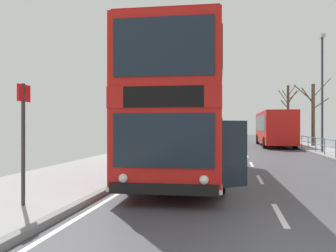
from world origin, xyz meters
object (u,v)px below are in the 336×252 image
at_px(background_bus_far_lane, 274,128).
at_px(bare_tree_far_00, 313,112).
at_px(double_decker_bus_main, 186,112).
at_px(bare_tree_far_01, 288,111).
at_px(bus_stop_sign_near, 23,130).
at_px(street_lamp_far_side, 322,84).

distance_m(background_bus_far_lane, bare_tree_far_00, 3.52).
height_order(double_decker_bus_main, bare_tree_far_00, bare_tree_far_00).
bearing_deg(background_bus_far_lane, bare_tree_far_00, -17.74).
relative_size(double_decker_bus_main, background_bus_far_lane, 0.96).
height_order(background_bus_far_lane, bare_tree_far_01, bare_tree_far_01).
xyz_separation_m(bus_stop_sign_near, street_lamp_far_side, (10.22, 17.52, 2.85)).
xyz_separation_m(background_bus_far_lane, bus_stop_sign_near, (-8.22, -26.19, 0.04)).
bearing_deg(street_lamp_far_side, background_bus_far_lane, 102.97).
relative_size(bus_stop_sign_near, bare_tree_far_01, 0.40).
relative_size(background_bus_far_lane, bare_tree_far_01, 1.71).
xyz_separation_m(double_decker_bus_main, background_bus_far_lane, (5.49, 20.38, -0.65)).
distance_m(bus_stop_sign_near, bare_tree_far_01, 36.30).
bearing_deg(bare_tree_far_00, double_decker_bus_main, -113.95).
relative_size(bare_tree_far_00, bare_tree_far_01, 0.90).
xyz_separation_m(bus_stop_sign_near, bare_tree_far_00, (11.34, 25.20, 1.27)).
height_order(street_lamp_far_side, bare_tree_far_01, street_lamp_far_side).
distance_m(double_decker_bus_main, bus_stop_sign_near, 6.45).
relative_size(double_decker_bus_main, bare_tree_far_01, 1.64).
distance_m(double_decker_bus_main, bare_tree_far_00, 21.22).
bearing_deg(bare_tree_far_01, background_bus_far_lane, -106.79).
height_order(bus_stop_sign_near, street_lamp_far_side, street_lamp_far_side).
height_order(bare_tree_far_00, bare_tree_far_01, bare_tree_far_01).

